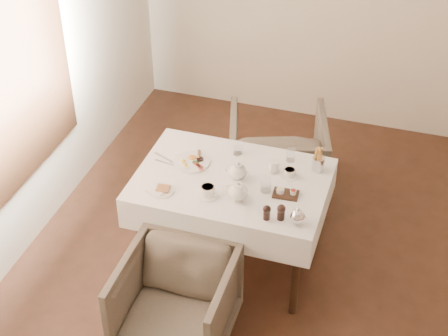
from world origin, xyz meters
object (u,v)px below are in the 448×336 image
table (231,192)px  armchair_near (176,304)px  teapot_centre (238,170)px  breakfast_plate (192,161)px  armchair_far (277,156)px

table → armchair_near: table is taller
table → armchair_near: (-0.12, -0.78, -0.32)m
teapot_centre → breakfast_plate: bearing=168.9°
table → armchair_near: size_ratio=1.83×
table → armchair_far: (0.10, 0.90, -0.29)m
teapot_centre → armchair_near: bearing=-99.4°
table → teapot_centre: bearing=20.1°
table → teapot_centre: (0.04, 0.01, 0.18)m
breakfast_plate → table: bearing=-10.0°
armchair_near → table: bearing=80.9°
armchair_far → breakfast_plate: breakfast_plate is taller
armchair_far → teapot_centre: teapot_centre is taller
armchair_far → teapot_centre: bearing=69.8°
table → breakfast_plate: size_ratio=5.02×
armchair_far → armchair_near: bearing=66.6°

